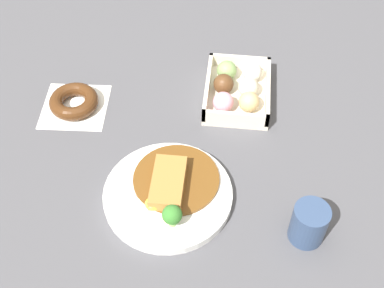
{
  "coord_description": "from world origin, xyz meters",
  "views": [
    {
      "loc": [
        -0.63,
        -0.11,
        0.79
      ],
      "look_at": [
        0.01,
        -0.04,
        0.03
      ],
      "focal_mm": 47.21,
      "sensor_mm": 36.0,
      "label": 1
    }
  ],
  "objects": [
    {
      "name": "donut_box",
      "position": [
        0.18,
        -0.12,
        0.02
      ],
      "size": [
        0.19,
        0.14,
        0.06
      ],
      "color": "beige",
      "rests_on": "ground_plane"
    },
    {
      "name": "ground_plane",
      "position": [
        0.0,
        0.0,
        0.0
      ],
      "size": [
        1.6,
        1.6,
        0.0
      ],
      "primitive_type": "plane",
      "color": "#4C4C51"
    },
    {
      "name": "curry_plate",
      "position": [
        -0.1,
        -0.01,
        0.01
      ],
      "size": [
        0.24,
        0.24,
        0.07
      ],
      "color": "white",
      "rests_on": "ground_plane"
    },
    {
      "name": "chocolate_ring_donut",
      "position": [
        0.11,
        0.23,
        0.02
      ],
      "size": [
        0.15,
        0.15,
        0.03
      ],
      "color": "white",
      "rests_on": "ground_plane"
    },
    {
      "name": "coffee_mug",
      "position": [
        -0.16,
        -0.26,
        0.04
      ],
      "size": [
        0.06,
        0.06,
        0.08
      ],
      "primitive_type": "cylinder",
      "color": "#33476B",
      "rests_on": "ground_plane"
    }
  ]
}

